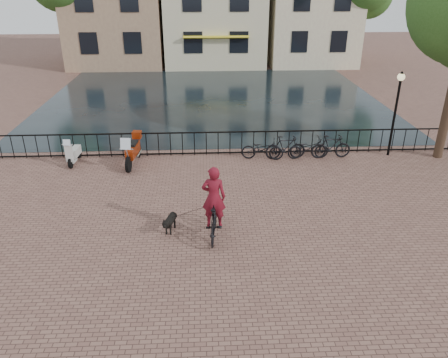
{
  "coord_description": "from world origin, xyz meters",
  "views": [
    {
      "loc": [
        -0.6,
        -9.23,
        6.97
      ],
      "look_at": [
        0.0,
        3.0,
        1.2
      ],
      "focal_mm": 35.0,
      "sensor_mm": 36.0,
      "label": 1
    }
  ],
  "objects_px": {
    "lamp_post": "(397,100)",
    "motorcycle": "(133,147)",
    "cyclist": "(214,207)",
    "dog": "(170,222)",
    "scooter": "(73,148)"
  },
  "relations": [
    {
      "from": "cyclist",
      "to": "scooter",
      "type": "xyz_separation_m",
      "value": [
        -5.49,
        5.78,
        -0.37
      ]
    },
    {
      "from": "lamp_post",
      "to": "cyclist",
      "type": "height_order",
      "value": "lamp_post"
    },
    {
      "from": "lamp_post",
      "to": "cyclist",
      "type": "xyz_separation_m",
      "value": [
        -7.56,
        -5.97,
        -1.39
      ]
    },
    {
      "from": "dog",
      "to": "motorcycle",
      "type": "distance_m",
      "value": 5.48
    },
    {
      "from": "cyclist",
      "to": "scooter",
      "type": "distance_m",
      "value": 7.97
    },
    {
      "from": "lamp_post",
      "to": "motorcycle",
      "type": "relative_size",
      "value": 1.67
    },
    {
      "from": "motorcycle",
      "to": "scooter",
      "type": "bearing_deg",
      "value": -179.94
    },
    {
      "from": "lamp_post",
      "to": "motorcycle",
      "type": "height_order",
      "value": "lamp_post"
    },
    {
      "from": "lamp_post",
      "to": "dog",
      "type": "relative_size",
      "value": 3.79
    },
    {
      "from": "dog",
      "to": "motorcycle",
      "type": "bearing_deg",
      "value": 124.28
    },
    {
      "from": "cyclist",
      "to": "lamp_post",
      "type": "bearing_deg",
      "value": -136.05
    },
    {
      "from": "cyclist",
      "to": "dog",
      "type": "bearing_deg",
      "value": -9.73
    },
    {
      "from": "dog",
      "to": "scooter",
      "type": "distance_m",
      "value": 6.86
    },
    {
      "from": "cyclist",
      "to": "scooter",
      "type": "relative_size",
      "value": 1.92
    },
    {
      "from": "cyclist",
      "to": "motorcycle",
      "type": "relative_size",
      "value": 1.25
    }
  ]
}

